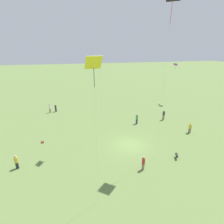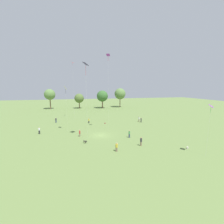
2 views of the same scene
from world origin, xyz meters
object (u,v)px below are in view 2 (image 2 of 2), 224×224
Objects in this scene: kite_3 at (211,108)px; kite_1 at (86,67)px; person_0 at (129,134)px; person_6 at (141,142)px; picnic_bag_1 at (187,148)px; person_8 at (56,120)px; person_3 at (141,120)px; kite_4 at (73,68)px; kite_2 at (65,89)px; person_4 at (80,133)px; person_7 at (117,147)px; person_2 at (89,121)px; dog_0 at (85,141)px; person_5 at (39,131)px; person_1 at (139,119)px; kite_0 at (108,60)px; picnic_bag_0 at (105,123)px.

kite_1 is at bearing 151.39° from kite_3.
person_0 is 0.97× the size of person_6.
person_8 is at bearing 133.54° from picnic_bag_1.
kite_4 reaches higher than person_3.
person_4 is at bearing -111.79° from kite_2.
kite_2 is 24.10× the size of picnic_bag_1.
person_7 is 18.09m from kite_1.
person_3 is 0.96× the size of person_8.
person_2 is 0.08× the size of kite_4.
kite_1 is at bearing 56.00° from person_2.
person_3 is 1.93× the size of dog_0.
person_3 is 25.13m from dog_0.
person_4 is at bearing -96.98° from kite_4.
person_4 is 0.98× the size of person_5.
person_3 is (0.31, -1.10, -0.13)m from person_1.
person_2 is 1.05× the size of person_3.
person_6 is 5.80m from person_7.
person_0 is 10.61m from dog_0.
person_8 is 2.01× the size of dog_0.
kite_1 reaches higher than person_0.
kite_0 is (7.86, 3.13, 17.96)m from person_4.
person_0 is 2.16× the size of dog_0.
person_5 is 38.30m from kite_3.
kite_3 reaches higher than person_2.
person_0 is 12.57m from picnic_bag_1.
person_2 is at bearing 131.60° from person_7.
kite_1 is at bearing 151.66° from person_5.
person_6 reaches higher than person_7.
kite_1 is 24.67m from kite_4.
person_4 is 19.85m from kite_0.
person_1 is at bearing 0.42° from picnic_bag_0.
kite_0 reaches higher than person_7.
person_2 is 0.14× the size of kite_2.
person_0 is 0.15× the size of kite_2.
person_8 is at bearing 73.45° from person_1.
kite_4 is at bearing -47.43° from person_4.
kite_4 is (1.87, 16.54, 7.49)m from kite_2.
kite_4 reaches higher than person_1.
person_5 is 0.10× the size of kite_1.
kite_0 is 24.46× the size of dog_0.
picnic_bag_0 is at bearing 118.90° from person_7.
dog_0 reaches higher than picnic_bag_0.
kite_3 is (31.37, -20.58, 7.68)m from person_5.
picnic_bag_0 is (-3.61, 20.50, -0.79)m from person_6.
kite_4 is (-3.00, 24.36, 2.53)m from kite_1.
person_6 is at bearing -86.54° from dog_0.
person_0 is 1.05× the size of person_7.
person_7 is 37.87m from kite_4.
kite_2 is (-4.88, 7.82, -4.96)m from kite_1.
kite_4 reaches higher than kite_0.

